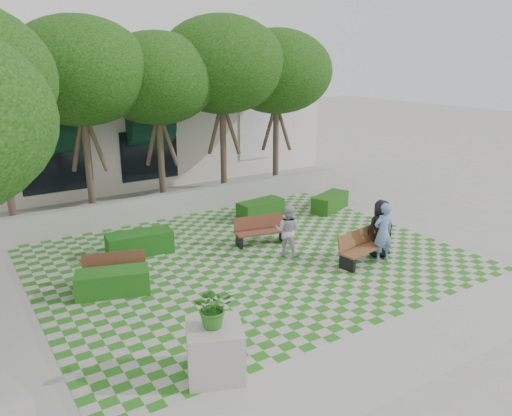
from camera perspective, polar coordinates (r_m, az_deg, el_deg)
ground at (r=14.16m, az=1.61°, el=-7.26°), size 90.00×90.00×0.00m
lawn at (r=14.92m, az=-0.57°, el=-5.91°), size 12.00×12.00×0.00m
sidewalk_south at (r=11.08m, az=16.00°, el=-15.44°), size 16.00×2.00×0.01m
retaining_wall at (r=19.11m, az=-8.94°, el=0.53°), size 15.00×0.36×0.90m
bench_east at (r=14.93m, az=12.10°, el=-4.41°), size 1.89×0.90×0.95m
bench_mid at (r=16.01m, az=0.54°, el=-2.63°), size 1.78×0.91×0.89m
bench_west at (r=13.74m, az=-15.86°, el=-6.86°), size 1.71×1.00×0.86m
hedge_east at (r=19.72m, az=8.46°, el=0.68°), size 1.97×1.37×0.64m
hedge_midright at (r=18.68m, az=0.53°, el=-0.08°), size 1.86×0.91×0.63m
hedge_midleft at (r=15.66m, az=-13.15°, el=-3.91°), size 2.04×1.01×0.69m
hedge_west at (r=13.29m, az=-16.04°, el=-8.16°), size 1.95×1.26×0.64m
planter_front at (r=9.66m, az=-4.74°, el=-14.78°), size 1.36×1.36×1.85m
person_blue at (r=15.00m, az=14.32°, el=-2.70°), size 0.70×0.50×1.78m
person_dark at (r=15.36m, az=14.05°, el=-2.27°), size 0.98×0.79×1.75m
person_white at (r=15.02m, az=3.62°, el=-2.58°), size 0.94×0.97×1.57m
tree_row at (r=17.45m, az=-15.09°, el=14.39°), size 17.70×13.40×7.41m
building at (r=26.24m, az=-14.45°, el=9.33°), size 18.00×8.92×5.15m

